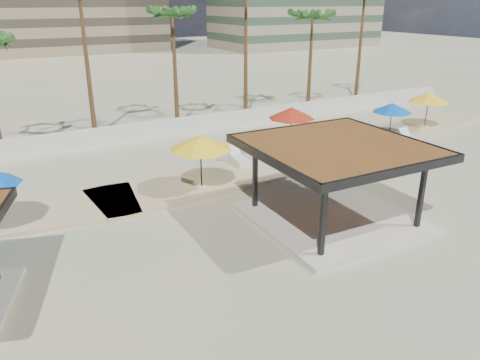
# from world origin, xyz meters

# --- Properties ---
(ground) EXTENTS (200.00, 200.00, 0.00)m
(ground) POSITION_xyz_m (0.00, 0.00, 0.00)
(ground) COLOR tan
(ground) RESTS_ON ground
(promenade) EXTENTS (44.45, 7.97, 0.24)m
(promenade) POSITION_xyz_m (2.00, 7.67, 0.06)
(promenade) COLOR #C6B284
(promenade) RESTS_ON ground
(boundary_wall) EXTENTS (56.00, 0.30, 1.20)m
(boundary_wall) POSITION_xyz_m (0.00, 16.00, 0.60)
(boundary_wall) COLOR silver
(boundary_wall) RESTS_ON ground
(pavilion_central) EXTENTS (6.90, 6.90, 3.41)m
(pavilion_central) POSITION_xyz_m (2.60, 0.18, 2.03)
(pavilion_central) COLOR beige
(pavilion_central) RESTS_ON ground
(umbrella_b) EXTENTS (3.19, 3.19, 2.71)m
(umbrella_b) POSITION_xyz_m (-0.91, 5.80, 2.51)
(umbrella_b) COLOR beige
(umbrella_b) RESTS_ON promenade
(umbrella_c) EXTENTS (2.99, 2.99, 2.56)m
(umbrella_c) POSITION_xyz_m (6.78, 9.19, 2.38)
(umbrella_c) COLOR beige
(umbrella_c) RESTS_ON promenade
(umbrella_d) EXTENTS (3.32, 3.32, 2.31)m
(umbrella_d) POSITION_xyz_m (14.01, 7.93, 2.16)
(umbrella_d) COLOR beige
(umbrella_d) RESTS_ON promenade
(umbrella_e) EXTENTS (3.66, 3.66, 2.56)m
(umbrella_e) POSITION_xyz_m (18.07, 8.40, 2.38)
(umbrella_e) COLOR beige
(umbrella_e) RESTS_ON promenade
(lounger_b) EXTENTS (0.93, 2.13, 0.78)m
(lounger_b) POSITION_xyz_m (2.57, 8.30, 0.37)
(lounger_b) COLOR silver
(lounger_b) RESTS_ON promenade
(lounger_c) EXTENTS (1.35, 1.98, 0.72)m
(lounger_c) POSITION_xyz_m (4.74, 7.88, 0.35)
(lounger_c) COLOR silver
(lounger_c) RESTS_ON promenade
(lounger_d) EXTENTS (1.29, 2.12, 0.76)m
(lounger_d) POSITION_xyz_m (14.31, 6.52, 0.36)
(lounger_d) COLOR silver
(lounger_d) RESTS_ON promenade
(palm_e) EXTENTS (3.00, 3.00, 8.81)m
(palm_e) POSITION_xyz_m (3.00, 18.40, 7.67)
(palm_e) COLOR brown
(palm_e) RESTS_ON ground
(palm_g) EXTENTS (3.00, 3.00, 8.47)m
(palm_g) POSITION_xyz_m (15.00, 18.20, 7.35)
(palm_g) COLOR brown
(palm_g) RESTS_ON ground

